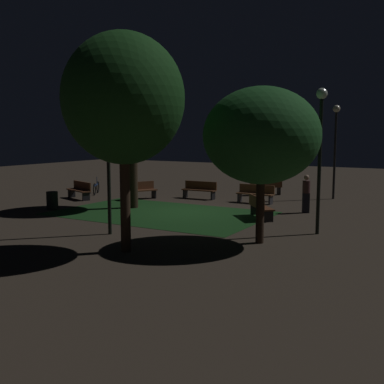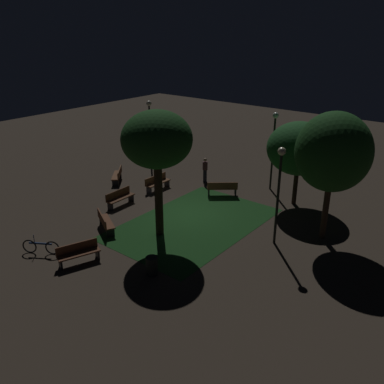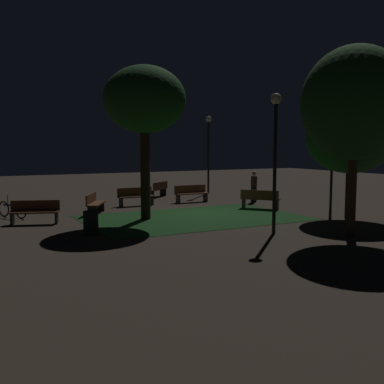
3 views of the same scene
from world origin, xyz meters
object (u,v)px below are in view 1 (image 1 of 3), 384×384
tree_lawn_side (123,99)px  lamp_post_plaza_west (108,139)px  lamp_post_plaza_east (320,137)px  bench_path_side (260,206)px  tree_back_right (261,136)px  bicycle (96,188)px  pedestrian (306,193)px  bench_by_lamp (80,190)px  bench_front_left (200,189)px  tree_right_canopy (132,102)px  lamp_post_near_wall (336,136)px  bench_back_row (256,193)px  bench_front_right (265,186)px  trash_bin (52,201)px  bench_corner (139,190)px

tree_lawn_side → lamp_post_plaza_west: size_ratio=1.31×
lamp_post_plaza_east → lamp_post_plaza_west: lamp_post_plaza_east is taller
bench_path_side → tree_back_right: size_ratio=0.36×
bicycle → pedestrian: (-11.79, 0.26, 0.51)m
bench_by_lamp → pedestrian: 11.32m
tree_lawn_side → lamp_post_plaza_east: tree_lawn_side is taller
bench_path_side → bench_by_lamp: same height
bench_front_left → bicycle: 5.96m
bench_front_left → bench_path_side: (-4.77, 3.71, 0.00)m
bench_path_side → tree_right_canopy: 7.24m
lamp_post_near_wall → tree_right_canopy: bearing=46.1°
bench_by_lamp → lamp_post_plaza_west: (-6.76, 5.74, 2.66)m
lamp_post_plaza_west → pedestrian: 8.91m
bench_back_row → bench_path_side: same height
bench_front_left → bench_front_right: size_ratio=1.08×
tree_lawn_side → pedestrian: size_ratio=3.77×
lamp_post_plaza_east → lamp_post_plaza_west: bearing=30.2°
bench_path_side → tree_lawn_side: bearing=78.7°
tree_back_right → lamp_post_plaza_west: (4.79, 1.31, -0.12)m
tree_lawn_side → trash_bin: (7.35, -4.21, -3.86)m
bench_back_row → tree_back_right: size_ratio=0.38×
bench_back_row → pedestrian: (-2.89, 1.52, 0.37)m
bench_front_left → bench_corner: same height
bench_path_side → lamp_post_plaza_east: lamp_post_plaza_east is taller
lamp_post_near_wall → trash_bin: 14.04m
bench_corner → tree_right_canopy: tree_right_canopy is taller
bench_front_right → lamp_post_plaza_west: size_ratio=0.36×
bench_path_side → tree_right_canopy: size_ratio=0.28×
bench_path_side → lamp_post_plaza_east: size_ratio=0.35×
tree_back_right → lamp_post_near_wall: (0.35, -10.90, -0.07)m
lamp_post_near_wall → lamp_post_plaza_west: lamp_post_near_wall is taller
tree_right_canopy → lamp_post_plaza_east: bearing=171.1°
tree_back_right → pedestrian: tree_back_right is taller
tree_right_canopy → bench_corner: bearing=-58.6°
lamp_post_near_wall → tree_lawn_side: bearing=79.5°
tree_back_right → lamp_post_plaza_east: size_ratio=0.99×
bench_by_lamp → bicycle: bicycle is taller
trash_bin → bench_corner: bearing=-107.0°
pedestrian → tree_back_right: bearing=93.4°
tree_lawn_side → pedestrian: 9.90m
tree_lawn_side → bench_back_row: bearing=-88.1°
tree_lawn_side → pedestrian: bearing=-105.9°
tree_back_right → trash_bin: size_ratio=5.96×
bench_corner → bicycle: (3.27, -0.47, -0.14)m
lamp_post_plaza_west → pedestrian: lamp_post_plaza_west is taller
bench_corner → pedestrian: pedestrian is taller
bench_corner → trash_bin: 4.73m
bench_path_side → bench_front_right: same height
bench_by_lamp → pedestrian: (-11.19, -1.64, 0.37)m
bench_corner → tree_lawn_side: tree_lawn_side is taller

